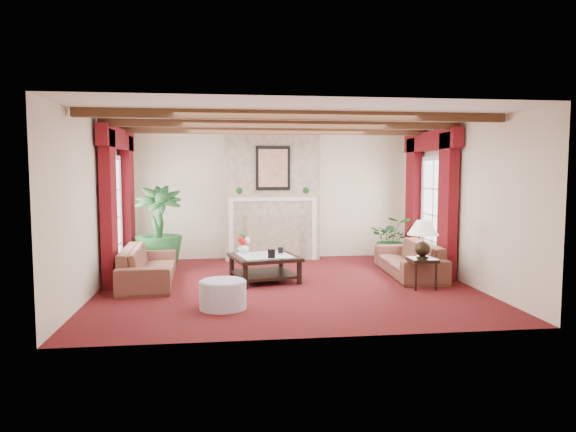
{
  "coord_description": "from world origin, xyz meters",
  "views": [
    {
      "loc": [
        -0.99,
        -8.34,
        1.89
      ],
      "look_at": [
        0.08,
        0.4,
        1.12
      ],
      "focal_mm": 32.0,
      "sensor_mm": 36.0,
      "label": 1
    }
  ],
  "objects": [
    {
      "name": "french_door_right",
      "position": [
        2.97,
        1.0,
        2.13
      ],
      "size": [
        0.1,
        1.1,
        2.16
      ],
      "primitive_type": null,
      "color": "white",
      "rests_on": "ground"
    },
    {
      "name": "french_door_left",
      "position": [
        -2.97,
        1.0,
        2.13
      ],
      "size": [
        0.1,
        1.1,
        2.16
      ],
      "primitive_type": null,
      "color": "white",
      "rests_on": "ground"
    },
    {
      "name": "side_table",
      "position": [
        2.15,
        -0.52,
        0.25
      ],
      "size": [
        0.5,
        0.5,
        0.49
      ],
      "primitive_type": null,
      "rotation": [
        0.0,
        0.0,
        0.23
      ],
      "color": "black",
      "rests_on": "ground"
    },
    {
      "name": "ceiling",
      "position": [
        0.0,
        0.0,
        2.7
      ],
      "size": [
        6.0,
        6.0,
        0.0
      ],
      "primitive_type": "plane",
      "rotation": [
        3.14,
        0.0,
        0.0
      ],
      "color": "white",
      "rests_on": "floor"
    },
    {
      "name": "photo_frame_a",
      "position": [
        -0.24,
        0.04,
        0.52
      ],
      "size": [
        0.12,
        0.04,
        0.16
      ],
      "primitive_type": null,
      "rotation": [
        0.0,
        0.0,
        -0.21
      ],
      "color": "black",
      "rests_on": "coffee_table"
    },
    {
      "name": "floor",
      "position": [
        0.0,
        0.0,
        0.0
      ],
      "size": [
        6.0,
        6.0,
        0.0
      ],
      "primitive_type": "plane",
      "color": "#420B10",
      "rests_on": "ground"
    },
    {
      "name": "table_lamp",
      "position": [
        2.15,
        -0.52,
        0.81
      ],
      "size": [
        0.49,
        0.49,
        0.63
      ],
      "primitive_type": null,
      "color": "black",
      "rests_on": "side_table"
    },
    {
      "name": "small_plant",
      "position": [
        2.45,
        1.91,
        0.37
      ],
      "size": [
        1.42,
        1.46,
        0.75
      ],
      "primitive_type": "imported",
      "rotation": [
        0.0,
        0.0,
        -0.31
      ],
      "color": "black",
      "rests_on": "ground"
    },
    {
      "name": "sofa_right",
      "position": [
        2.32,
        0.55,
        0.4
      ],
      "size": [
        2.12,
        0.83,
        0.8
      ],
      "primitive_type": "imported",
      "rotation": [
        0.0,
        0.0,
        -1.63
      ],
      "color": "#3D1018",
      "rests_on": "ground"
    },
    {
      "name": "flower_vase",
      "position": [
        -0.68,
        0.67,
        0.53
      ],
      "size": [
        0.25,
        0.25,
        0.19
      ],
      "primitive_type": "imported",
      "rotation": [
        0.0,
        0.0,
        0.13
      ],
      "color": "silver",
      "rests_on": "coffee_table"
    },
    {
      "name": "curtains_right",
      "position": [
        2.86,
        1.0,
        2.55
      ],
      "size": [
        0.2,
        2.4,
        2.55
      ],
      "primitive_type": null,
      "color": "#550B0F",
      "rests_on": "ground"
    },
    {
      "name": "ceiling_beams",
      "position": [
        0.0,
        0.0,
        2.64
      ],
      "size": [
        6.0,
        3.0,
        0.12
      ],
      "primitive_type": null,
      "color": "#3A2412",
      "rests_on": "ceiling"
    },
    {
      "name": "sofa_left",
      "position": [
        -2.29,
        0.41,
        0.41
      ],
      "size": [
        2.17,
        0.83,
        0.82
      ],
      "primitive_type": "imported",
      "rotation": [
        0.0,
        0.0,
        1.62
      ],
      "color": "#3D1018",
      "rests_on": "ground"
    },
    {
      "name": "right_wall",
      "position": [
        3.0,
        0.0,
        1.35
      ],
      "size": [
        0.02,
        5.5,
        2.7
      ],
      "primitive_type": "cube",
      "color": "beige",
      "rests_on": "ground"
    },
    {
      "name": "ottoman",
      "position": [
        -1.04,
        -1.35,
        0.19
      ],
      "size": [
        0.65,
        0.65,
        0.38
      ],
      "primitive_type": "cylinder",
      "color": "#A39CB1",
      "rests_on": "ground"
    },
    {
      "name": "left_wall",
      "position": [
        -3.0,
        0.0,
        1.35
      ],
      "size": [
        0.02,
        5.5,
        2.7
      ],
      "primitive_type": "cube",
      "color": "beige",
      "rests_on": "ground"
    },
    {
      "name": "back_wall",
      "position": [
        0.0,
        2.75,
        1.35
      ],
      "size": [
        6.0,
        0.02,
        2.7
      ],
      "primitive_type": "cube",
      "color": "beige",
      "rests_on": "ground"
    },
    {
      "name": "book",
      "position": [
        -0.09,
        0.09,
        0.58
      ],
      "size": [
        0.22,
        0.09,
        0.29
      ],
      "primitive_type": "imported",
      "rotation": [
        0.0,
        0.0,
        0.17
      ],
      "color": "black",
      "rests_on": "coffee_table"
    },
    {
      "name": "photo_frame_b",
      "position": [
        -0.04,
        0.53,
        0.5
      ],
      "size": [
        0.09,
        0.03,
        0.12
      ],
      "primitive_type": null,
      "rotation": [
        0.0,
        0.0,
        -0.19
      ],
      "color": "black",
      "rests_on": "coffee_table"
    },
    {
      "name": "coffee_table",
      "position": [
        -0.33,
        0.38,
        0.22
      ],
      "size": [
        1.28,
        1.28,
        0.44
      ],
      "primitive_type": null,
      "rotation": [
        0.0,
        0.0,
        0.22
      ],
      "color": "black",
      "rests_on": "ground"
    },
    {
      "name": "fireplace",
      "position": [
        0.0,
        2.55,
        2.7
      ],
      "size": [
        2.0,
        0.52,
        2.7
      ],
      "primitive_type": null,
      "color": "tan",
      "rests_on": "ground"
    },
    {
      "name": "curtains_left",
      "position": [
        -2.86,
        1.0,
        2.55
      ],
      "size": [
        0.2,
        2.4,
        2.55
      ],
      "primitive_type": null,
      "color": "#550B0F",
      "rests_on": "ground"
    },
    {
      "name": "potted_palm",
      "position": [
        -2.27,
        1.66,
        0.45
      ],
      "size": [
        1.3,
        1.83,
        0.9
      ],
      "primitive_type": "imported",
      "rotation": [
        0.0,
        0.0,
        0.13
      ],
      "color": "black",
      "rests_on": "ground"
    }
  ]
}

